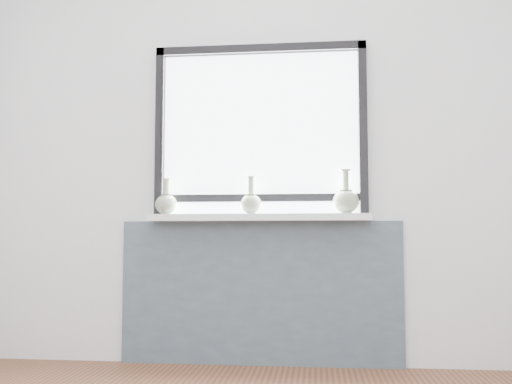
# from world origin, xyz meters

# --- Properties ---
(back_wall) EXTENTS (3.60, 0.02, 2.60)m
(back_wall) POSITION_xyz_m (0.00, 1.81, 1.30)
(back_wall) COLOR silver
(back_wall) RESTS_ON ground
(apron_panel) EXTENTS (1.70, 0.03, 0.86)m
(apron_panel) POSITION_xyz_m (0.00, 1.78, 0.43)
(apron_panel) COLOR #485B67
(apron_panel) RESTS_ON ground
(windowsill) EXTENTS (1.32, 0.18, 0.04)m
(windowsill) POSITION_xyz_m (0.00, 1.71, 0.88)
(windowsill) COLOR white
(windowsill) RESTS_ON apron_panel
(window) EXTENTS (1.30, 0.06, 1.05)m
(window) POSITION_xyz_m (0.00, 1.77, 1.44)
(window) COLOR black
(window) RESTS_ON windowsill
(vase_a) EXTENTS (0.13, 0.13, 0.22)m
(vase_a) POSITION_xyz_m (-0.56, 1.68, 0.97)
(vase_a) COLOR #98A787
(vase_a) RESTS_ON windowsill
(vase_b) EXTENTS (0.13, 0.13, 0.23)m
(vase_b) POSITION_xyz_m (-0.05, 1.71, 0.97)
(vase_b) COLOR #98A787
(vase_b) RESTS_ON windowsill
(vase_c) EXTENTS (0.16, 0.16, 0.26)m
(vase_c) POSITION_xyz_m (0.52, 1.72, 0.98)
(vase_c) COLOR #98A787
(vase_c) RESTS_ON windowsill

